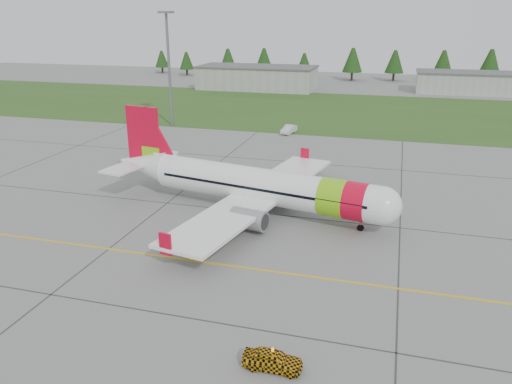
% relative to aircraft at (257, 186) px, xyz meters
% --- Properties ---
extents(ground, '(320.00, 320.00, 0.00)m').
position_rel_aircraft_xyz_m(ground, '(4.73, -20.40, -2.90)').
color(ground, gray).
rests_on(ground, ground).
extents(aircraft, '(32.87, 30.74, 10.04)m').
position_rel_aircraft_xyz_m(aircraft, '(0.00, 0.00, 0.00)').
color(aircraft, white).
rests_on(aircraft, ground).
extents(follow_me_car, '(1.24, 1.46, 3.57)m').
position_rel_aircraft_xyz_m(follow_me_car, '(7.69, -23.85, -1.11)').
color(follow_me_car, '#FAB30D').
rests_on(follow_me_car, ground).
extents(service_van, '(1.79, 1.72, 4.41)m').
position_rel_aircraft_xyz_m(service_van, '(-4.70, 37.26, -0.69)').
color(service_van, silver).
rests_on(service_van, ground).
extents(grass_strip, '(320.00, 50.00, 0.03)m').
position_rel_aircraft_xyz_m(grass_strip, '(4.73, 61.60, -2.88)').
color(grass_strip, '#30561E').
rests_on(grass_strip, ground).
extents(taxi_guideline, '(120.00, 0.25, 0.02)m').
position_rel_aircraft_xyz_m(taxi_guideline, '(4.73, -12.40, -2.88)').
color(taxi_guideline, gold).
rests_on(taxi_guideline, ground).
extents(hangar_west, '(32.00, 14.00, 6.00)m').
position_rel_aircraft_xyz_m(hangar_west, '(-25.27, 89.60, 0.10)').
color(hangar_west, '#A8A8A3').
rests_on(hangar_west, ground).
extents(hangar_east, '(24.00, 12.00, 5.20)m').
position_rel_aircraft_xyz_m(hangar_east, '(29.73, 97.60, -0.30)').
color(hangar_east, '#A8A8A3').
rests_on(hangar_east, ground).
extents(floodlight_mast, '(0.50, 0.50, 20.00)m').
position_rel_aircraft_xyz_m(floodlight_mast, '(-27.27, 37.60, 7.10)').
color(floodlight_mast, slate).
rests_on(floodlight_mast, ground).
extents(treeline, '(160.00, 8.00, 10.00)m').
position_rel_aircraft_xyz_m(treeline, '(4.73, 117.60, 2.10)').
color(treeline, '#1C3F14').
rests_on(treeline, ground).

